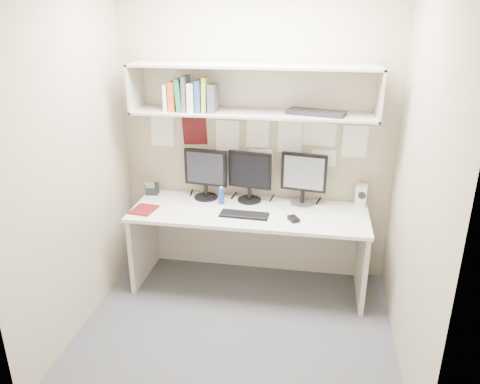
% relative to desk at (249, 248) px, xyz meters
% --- Properties ---
extents(floor, '(2.40, 2.00, 0.01)m').
position_rel_desk_xyz_m(floor, '(0.00, -0.65, -0.37)').
color(floor, '#414146').
rests_on(floor, ground).
extents(wall_back, '(2.40, 0.02, 2.60)m').
position_rel_desk_xyz_m(wall_back, '(0.00, 0.35, 0.93)').
color(wall_back, tan).
rests_on(wall_back, ground).
extents(wall_front, '(2.40, 0.02, 2.60)m').
position_rel_desk_xyz_m(wall_front, '(0.00, -1.65, 0.93)').
color(wall_front, tan).
rests_on(wall_front, ground).
extents(wall_left, '(0.02, 2.00, 2.60)m').
position_rel_desk_xyz_m(wall_left, '(-1.20, -0.65, 0.93)').
color(wall_left, tan).
rests_on(wall_left, ground).
extents(wall_right, '(0.02, 2.00, 2.60)m').
position_rel_desk_xyz_m(wall_right, '(1.20, -0.65, 0.93)').
color(wall_right, tan).
rests_on(wall_right, ground).
extents(desk, '(2.00, 0.70, 0.73)m').
position_rel_desk_xyz_m(desk, '(0.00, 0.00, 0.00)').
color(desk, silver).
rests_on(desk, floor).
extents(overhead_hutch, '(2.00, 0.38, 0.40)m').
position_rel_desk_xyz_m(overhead_hutch, '(0.00, 0.21, 1.35)').
color(overhead_hutch, '#BEB5A5').
rests_on(overhead_hutch, wall_back).
extents(pinned_papers, '(1.92, 0.01, 0.48)m').
position_rel_desk_xyz_m(pinned_papers, '(0.00, 0.34, 0.88)').
color(pinned_papers, white).
rests_on(pinned_papers, wall_back).
extents(monitor_left, '(0.39, 0.21, 0.45)m').
position_rel_desk_xyz_m(monitor_left, '(-0.43, 0.22, 0.61)').
color(monitor_left, black).
rests_on(monitor_left, desk).
extents(monitor_center, '(0.39, 0.21, 0.45)m').
position_rel_desk_xyz_m(monitor_center, '(-0.03, 0.22, 0.61)').
color(monitor_center, black).
rests_on(monitor_center, desk).
extents(monitor_right, '(0.39, 0.22, 0.46)m').
position_rel_desk_xyz_m(monitor_right, '(0.44, 0.22, 0.61)').
color(monitor_right, '#A5A5AA').
rests_on(monitor_right, desk).
extents(keyboard, '(0.41, 0.16, 0.02)m').
position_rel_desk_xyz_m(keyboard, '(-0.02, -0.12, 0.37)').
color(keyboard, black).
rests_on(keyboard, desk).
extents(mouse, '(0.11, 0.12, 0.03)m').
position_rel_desk_xyz_m(mouse, '(0.38, -0.15, 0.38)').
color(mouse, black).
rests_on(mouse, desk).
extents(speaker, '(0.11, 0.12, 0.19)m').
position_rel_desk_xyz_m(speaker, '(0.94, 0.27, 0.46)').
color(speaker, beige).
rests_on(speaker, desk).
extents(blue_bottle, '(0.05, 0.05, 0.16)m').
position_rel_desk_xyz_m(blue_bottle, '(-0.26, 0.10, 0.44)').
color(blue_bottle, '#163697').
rests_on(blue_bottle, desk).
extents(maroon_notebook, '(0.22, 0.25, 0.01)m').
position_rel_desk_xyz_m(maroon_notebook, '(-0.88, -0.15, 0.37)').
color(maroon_notebook, '#580F12').
rests_on(maroon_notebook, desk).
extents(desk_phone, '(0.12, 0.11, 0.13)m').
position_rel_desk_xyz_m(desk_phone, '(-0.94, 0.22, 0.42)').
color(desk_phone, black).
rests_on(desk_phone, desk).
extents(book_stack, '(0.42, 0.18, 0.29)m').
position_rel_desk_xyz_m(book_stack, '(-0.51, 0.11, 1.30)').
color(book_stack, white).
rests_on(book_stack, overhead_hutch).
extents(hutch_tray, '(0.49, 0.28, 0.03)m').
position_rel_desk_xyz_m(hutch_tray, '(0.51, 0.14, 1.19)').
color(hutch_tray, black).
rests_on(hutch_tray, overhead_hutch).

